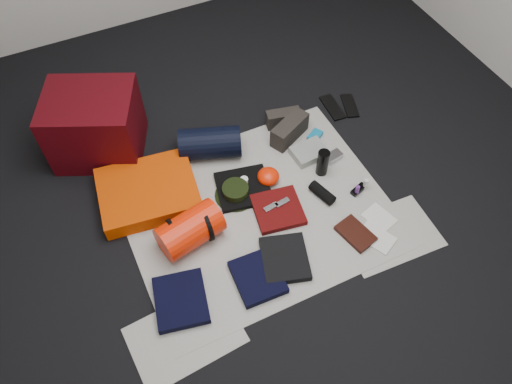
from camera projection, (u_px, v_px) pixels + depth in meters
name	position (u px, v px, depth m)	size (l,w,h in m)	color
floor	(258.00, 213.00, 3.15)	(4.50, 4.50, 0.02)	black
newspaper_mat	(258.00, 211.00, 3.14)	(1.60, 1.30, 0.01)	beige
newspaper_sheet_front_left	(185.00, 335.00, 2.67)	(0.58, 0.40, 0.00)	beige
newspaper_sheet_front_right	(389.00, 235.00, 3.04)	(0.58, 0.40, 0.00)	beige
red_cabinet	(95.00, 125.00, 3.26)	(0.57, 0.47, 0.47)	#43040A
sleeping_pad	(148.00, 192.00, 3.16)	(0.60, 0.49, 0.11)	#D63F02
stuff_sack	(190.00, 230.00, 2.93)	(0.22, 0.22, 0.38)	red
sack_strap_left	(174.00, 236.00, 2.91)	(0.22, 0.22, 0.03)	black
sack_strap_right	(206.00, 224.00, 2.96)	(0.22, 0.22, 0.03)	black
navy_duffel	(210.00, 143.00, 3.33)	(0.21, 0.21, 0.41)	black
boonie_brim	(236.00, 195.00, 3.21)	(0.27, 0.27, 0.01)	black
boonie_crown	(235.00, 191.00, 3.18)	(0.17, 0.17, 0.07)	black
hiking_boot_left	(290.00, 130.00, 3.45)	(0.30, 0.11, 0.15)	#2A2521
hiking_boot_right	(283.00, 118.00, 3.53)	(0.24, 0.09, 0.12)	#2A2521
flip_flop_left	(333.00, 107.00, 3.68)	(0.10, 0.26, 0.01)	black
flip_flop_right	(350.00, 106.00, 3.69)	(0.09, 0.24, 0.01)	black
trousers_navy_a	(181.00, 300.00, 2.76)	(0.28, 0.32, 0.05)	black
trousers_navy_b	(258.00, 277.00, 2.85)	(0.26, 0.30, 0.05)	black
trousers_charcoal	(285.00, 259.00, 2.92)	(0.27, 0.30, 0.05)	black
black_tshirt	(243.00, 188.00, 3.23)	(0.34, 0.31, 0.03)	black
red_shirt	(278.00, 210.00, 3.12)	(0.29, 0.29, 0.04)	#4E0808
orange_stuff_sack	(268.00, 176.00, 3.24)	(0.15, 0.15, 0.09)	red
first_aid_pouch	(309.00, 152.00, 3.39)	(0.23, 0.17, 0.06)	gray
water_bottle	(323.00, 163.00, 3.25)	(0.08, 0.08, 0.20)	black
speaker	(322.00, 193.00, 3.18)	(0.07, 0.07, 0.18)	black
compact_camera	(333.00, 157.00, 3.37)	(0.11, 0.07, 0.05)	#ACACB1
cyan_case	(315.00, 136.00, 3.49)	(0.11, 0.07, 0.04)	#10719B
toiletry_purple	(357.00, 191.00, 3.18)	(0.03, 0.03, 0.08)	#552474
toiletry_clear	(365.00, 184.00, 3.21)	(0.03, 0.03, 0.09)	beige
paperback_book	(356.00, 234.00, 3.03)	(0.15, 0.23, 0.03)	black
map_booklet	(376.00, 238.00, 3.02)	(0.14, 0.21, 0.01)	beige
map_printout	(379.00, 218.00, 3.11)	(0.14, 0.18, 0.01)	beige
sunglasses	(358.00, 190.00, 3.22)	(0.11, 0.04, 0.03)	black
key_cluster	(182.00, 321.00, 2.71)	(0.07, 0.07, 0.01)	#ACACB1
tape_roll	(244.00, 180.00, 3.22)	(0.05, 0.05, 0.04)	silver
energy_bar_a	(271.00, 207.00, 3.10)	(0.10, 0.04, 0.01)	#ACACB1
energy_bar_b	(282.00, 203.00, 3.12)	(0.10, 0.04, 0.01)	#ACACB1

